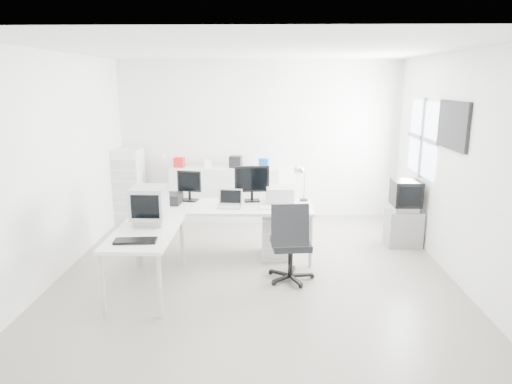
{
  "coord_description": "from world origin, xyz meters",
  "views": [
    {
      "loc": [
        0.14,
        -5.69,
        2.43
      ],
      "look_at": [
        0.0,
        0.2,
        1.0
      ],
      "focal_mm": 32.0,
      "sensor_mm": 36.0,
      "label": 1
    }
  ],
  "objects_px": {
    "sideboard": "(225,193)",
    "crt_monitor": "(149,205)",
    "office_chair": "(291,240)",
    "tv_cabinet": "(403,228)",
    "laptop": "(229,201)",
    "lcd_monitor_small": "(189,186)",
    "lcd_monitor_large": "(252,184)",
    "main_desk": "(227,231)",
    "drawer_pedestal": "(276,235)",
    "crt_tv": "(406,196)",
    "laser_printer": "(280,195)",
    "inkjet_printer": "(167,198)",
    "side_desk": "(147,260)",
    "filing_cabinet": "(129,185)"
  },
  "relations": [
    {
      "from": "lcd_monitor_large",
      "to": "crt_tv",
      "type": "distance_m",
      "value": 2.32
    },
    {
      "from": "inkjet_printer",
      "to": "laser_printer",
      "type": "xyz_separation_m",
      "value": [
        1.6,
        0.12,
        0.04
      ]
    },
    {
      "from": "drawer_pedestal",
      "to": "crt_monitor",
      "type": "bearing_deg",
      "value": -149.86
    },
    {
      "from": "office_chair",
      "to": "sideboard",
      "type": "xyz_separation_m",
      "value": [
        -1.05,
        2.59,
        -0.05
      ]
    },
    {
      "from": "office_chair",
      "to": "tv_cabinet",
      "type": "xyz_separation_m",
      "value": [
        1.78,
        1.3,
        -0.25
      ]
    },
    {
      "from": "crt_tv",
      "to": "sideboard",
      "type": "distance_m",
      "value": 3.12
    },
    {
      "from": "sideboard",
      "to": "crt_monitor",
      "type": "bearing_deg",
      "value": -103.86
    },
    {
      "from": "lcd_monitor_small",
      "to": "filing_cabinet",
      "type": "relative_size",
      "value": 0.34
    },
    {
      "from": "main_desk",
      "to": "office_chair",
      "type": "height_order",
      "value": "office_chair"
    },
    {
      "from": "crt_tv",
      "to": "tv_cabinet",
      "type": "bearing_deg",
      "value": 0.0
    },
    {
      "from": "laser_printer",
      "to": "crt_tv",
      "type": "height_order",
      "value": "crt_tv"
    },
    {
      "from": "drawer_pedestal",
      "to": "office_chair",
      "type": "distance_m",
      "value": 0.86
    },
    {
      "from": "laptop",
      "to": "crt_tv",
      "type": "bearing_deg",
      "value": 19.04
    },
    {
      "from": "lcd_monitor_small",
      "to": "office_chair",
      "type": "distance_m",
      "value": 1.79
    },
    {
      "from": "inkjet_printer",
      "to": "laser_printer",
      "type": "distance_m",
      "value": 1.6
    },
    {
      "from": "main_desk",
      "to": "tv_cabinet",
      "type": "height_order",
      "value": "main_desk"
    },
    {
      "from": "main_desk",
      "to": "sideboard",
      "type": "bearing_deg",
      "value": 95.94
    },
    {
      "from": "laptop",
      "to": "tv_cabinet",
      "type": "distance_m",
      "value": 2.73
    },
    {
      "from": "inkjet_printer",
      "to": "laser_printer",
      "type": "bearing_deg",
      "value": 8.58
    },
    {
      "from": "main_desk",
      "to": "lcd_monitor_small",
      "type": "relative_size",
      "value": 5.45
    },
    {
      "from": "laptop",
      "to": "filing_cabinet",
      "type": "relative_size",
      "value": 0.24
    },
    {
      "from": "inkjet_printer",
      "to": "sideboard",
      "type": "bearing_deg",
      "value": 73.36
    },
    {
      "from": "main_desk",
      "to": "lcd_monitor_small",
      "type": "height_order",
      "value": "lcd_monitor_small"
    },
    {
      "from": "lcd_monitor_large",
      "to": "laser_printer",
      "type": "height_order",
      "value": "lcd_monitor_large"
    },
    {
      "from": "inkjet_printer",
      "to": "laptop",
      "type": "bearing_deg",
      "value": -8.23
    },
    {
      "from": "main_desk",
      "to": "inkjet_printer",
      "type": "distance_m",
      "value": 0.97
    },
    {
      "from": "drawer_pedestal",
      "to": "laser_printer",
      "type": "distance_m",
      "value": 0.59
    },
    {
      "from": "crt_monitor",
      "to": "tv_cabinet",
      "type": "height_order",
      "value": "crt_monitor"
    },
    {
      "from": "laptop",
      "to": "office_chair",
      "type": "xyz_separation_m",
      "value": [
        0.81,
        -0.66,
        -0.33
      ]
    },
    {
      "from": "side_desk",
      "to": "office_chair",
      "type": "relative_size",
      "value": 1.34
    },
    {
      "from": "main_desk",
      "to": "lcd_monitor_small",
      "type": "distance_m",
      "value": 0.85
    },
    {
      "from": "inkjet_printer",
      "to": "laptop",
      "type": "relative_size",
      "value": 1.32
    },
    {
      "from": "side_desk",
      "to": "lcd_monitor_small",
      "type": "xyz_separation_m",
      "value": [
        0.3,
        1.35,
        0.6
      ]
    },
    {
      "from": "drawer_pedestal",
      "to": "tv_cabinet",
      "type": "height_order",
      "value": "drawer_pedestal"
    },
    {
      "from": "laser_printer",
      "to": "tv_cabinet",
      "type": "relative_size",
      "value": 0.7
    },
    {
      "from": "inkjet_printer",
      "to": "crt_monitor",
      "type": "xyz_separation_m",
      "value": [
        0.0,
        -0.95,
        0.17
      ]
    },
    {
      "from": "lcd_monitor_large",
      "to": "inkjet_printer",
      "type": "bearing_deg",
      "value": 179.92
    },
    {
      "from": "drawer_pedestal",
      "to": "lcd_monitor_large",
      "type": "distance_m",
      "value": 0.81
    },
    {
      "from": "laptop",
      "to": "laser_printer",
      "type": "relative_size",
      "value": 0.81
    },
    {
      "from": "laptop",
      "to": "crt_tv",
      "type": "height_order",
      "value": "crt_tv"
    },
    {
      "from": "inkjet_printer",
      "to": "filing_cabinet",
      "type": "distance_m",
      "value": 1.88
    },
    {
      "from": "main_desk",
      "to": "drawer_pedestal",
      "type": "bearing_deg",
      "value": 4.09
    },
    {
      "from": "lcd_monitor_large",
      "to": "crt_monitor",
      "type": "height_order",
      "value": "lcd_monitor_large"
    },
    {
      "from": "tv_cabinet",
      "to": "filing_cabinet",
      "type": "distance_m",
      "value": 4.66
    },
    {
      "from": "laser_printer",
      "to": "inkjet_printer",
      "type": "bearing_deg",
      "value": -178.34
    },
    {
      "from": "laptop",
      "to": "lcd_monitor_small",
      "type": "bearing_deg",
      "value": 155.04
    },
    {
      "from": "tv_cabinet",
      "to": "crt_tv",
      "type": "height_order",
      "value": "crt_tv"
    },
    {
      "from": "crt_monitor",
      "to": "crt_tv",
      "type": "bearing_deg",
      "value": 22.17
    },
    {
      "from": "inkjet_printer",
      "to": "laser_printer",
      "type": "relative_size",
      "value": 1.07
    },
    {
      "from": "office_chair",
      "to": "tv_cabinet",
      "type": "bearing_deg",
      "value": 29.94
    }
  ]
}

